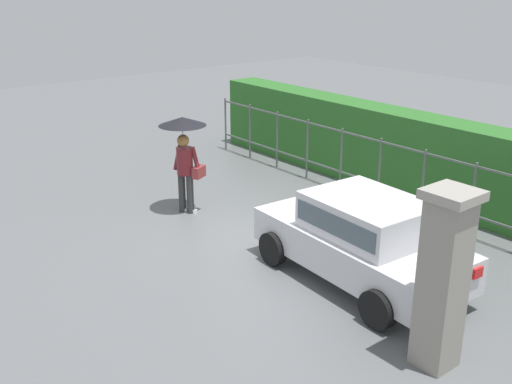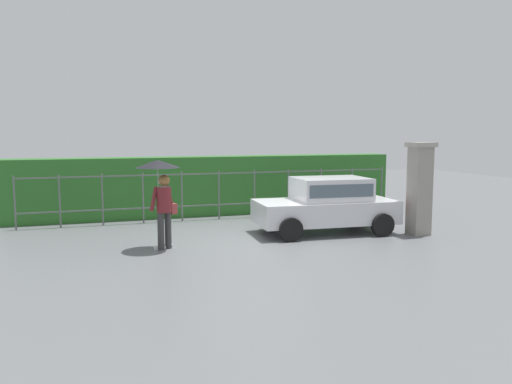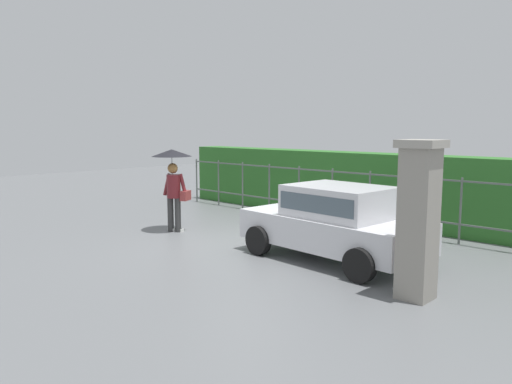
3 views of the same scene
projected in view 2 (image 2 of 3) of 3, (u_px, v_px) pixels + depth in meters
name	position (u px, v px, depth m)	size (l,w,h in m)	color
ground_plane	(249.00, 240.00, 12.71)	(40.00, 40.00, 0.00)	slate
car	(327.00, 203.00, 13.62)	(3.82, 2.04, 1.48)	silver
pedestrian	(161.00, 184.00, 11.61)	(1.00, 1.00, 2.06)	#333333
gate_pillar	(420.00, 188.00, 13.32)	(0.60, 0.60, 2.42)	gray
fence_section	(219.00, 193.00, 15.78)	(11.58, 0.05, 1.50)	#59605B
hedge_row	(212.00, 185.00, 16.69)	(12.53, 0.90, 1.90)	#2D6B28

